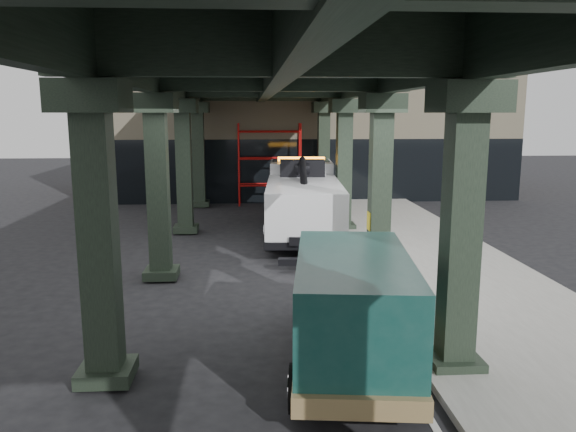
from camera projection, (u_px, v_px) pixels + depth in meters
name	position (u px, v px, depth m)	size (l,w,h in m)	color
ground	(290.00, 300.00, 13.67)	(90.00, 90.00, 0.00)	black
sidewalk	(443.00, 271.00, 15.92)	(5.00, 40.00, 0.15)	gray
lane_stripe	(346.00, 275.00, 15.75)	(0.12, 38.00, 0.01)	silver
viaduct	(270.00, 75.00, 14.62)	(7.40, 32.00, 6.40)	black
building	(300.00, 121.00, 32.70)	(22.00, 10.00, 8.00)	#C6B793
scaffolding	(269.00, 162.00, 27.66)	(3.08, 0.88, 4.00)	red
tow_truck	(302.00, 197.00, 20.88)	(3.05, 8.97, 2.89)	black
towed_van	(352.00, 305.00, 9.95)	(2.59, 5.38, 2.11)	#113E38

